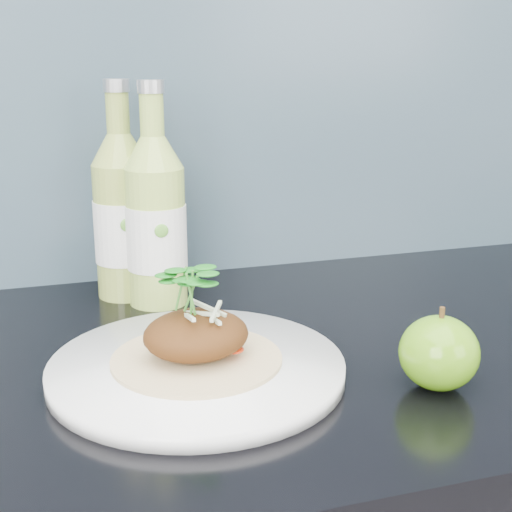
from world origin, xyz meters
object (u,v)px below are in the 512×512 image
object	(u,v)px
green_apple	(439,353)
cider_bottle_left	(123,217)
dinner_plate	(197,368)
cider_bottle_right	(156,222)

from	to	relation	value
green_apple	cider_bottle_left	world-z (taller)	cider_bottle_left
dinner_plate	green_apple	bearing A→B (deg)	-23.79
green_apple	cider_bottle_left	xyz separation A→B (m)	(-0.25, 0.36, 0.07)
dinner_plate	cider_bottle_left	size ratio (longest dim) A/B	1.22
cider_bottle_right	cider_bottle_left	bearing A→B (deg)	150.94
dinner_plate	cider_bottle_right	distance (m)	0.25
cider_bottle_right	dinner_plate	bearing A→B (deg)	-68.93
green_apple	cider_bottle_left	size ratio (longest dim) A/B	0.29
dinner_plate	cider_bottle_left	xyz separation A→B (m)	(-0.03, 0.27, 0.10)
cider_bottle_left	green_apple	bearing A→B (deg)	-74.89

